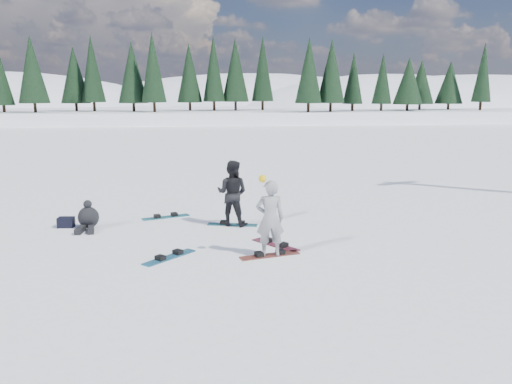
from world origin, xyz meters
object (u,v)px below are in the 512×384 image
(snowboarder_woman, at_px, (270,218))
(seated_rider, at_px, (88,218))
(snowboarder_man, at_px, (232,193))
(gear_bag, at_px, (66,222))
(snowboard_loose_a, at_px, (169,257))
(snowboard_loose_b, at_px, (275,245))
(snowboard_loose_c, at_px, (166,217))

(snowboarder_woman, xyz_separation_m, seated_rider, (-4.93, 3.07, -0.62))
(snowboarder_woman, bearing_deg, seated_rider, -32.28)
(snowboarder_woman, distance_m, seated_rider, 5.84)
(snowboarder_woman, relative_size, snowboarder_man, 1.03)
(seated_rider, xyz_separation_m, gear_bag, (-0.70, 0.25, -0.18))
(snowboarder_woman, xyz_separation_m, snowboard_loose_a, (-2.43, 0.13, -0.94))
(gear_bag, bearing_deg, snowboard_loose_b, -22.84)
(seated_rider, distance_m, snowboard_loose_c, 2.45)
(seated_rider, bearing_deg, snowboard_loose_c, 24.71)
(snowboard_loose_b, bearing_deg, snowboard_loose_c, -174.45)
(gear_bag, height_order, snowboard_loose_b, gear_bag)
(snowboarder_man, bearing_deg, gear_bag, 19.05)
(seated_rider, bearing_deg, snowboarder_man, -3.11)
(seated_rider, bearing_deg, snowboard_loose_b, -25.44)
(snowboarder_woman, xyz_separation_m, snowboarder_man, (-0.71, 3.00, 0.03))
(seated_rider, height_order, snowboard_loose_a, seated_rider)
(seated_rider, bearing_deg, snowboarder_woman, -34.12)
(snowboarder_woman, relative_size, snowboard_loose_a, 1.36)
(snowboarder_woman, bearing_deg, snowboard_loose_b, -108.27)
(snowboarder_man, bearing_deg, snowboarder_woman, 126.07)
(snowboarder_woman, relative_size, seated_rider, 2.01)
(snowboard_loose_b, bearing_deg, snowboarder_man, 167.54)
(snowboarder_woman, relative_size, gear_bag, 4.52)
(snowboard_loose_c, xyz_separation_m, snowboard_loose_a, (0.34, -4.03, 0.00))
(gear_bag, relative_size, snowboard_loose_c, 0.30)
(snowboarder_woman, height_order, snowboarder_man, snowboarder_woman)
(snowboard_loose_c, bearing_deg, seated_rider, -172.62)
(snowboarder_woman, height_order, snowboard_loose_b, snowboarder_woman)
(snowboarder_man, xyz_separation_m, snowboard_loose_a, (-1.72, -2.87, -0.97))
(snowboard_loose_c, height_order, snowboard_loose_a, same)
(seated_rider, relative_size, snowboard_loose_a, 0.68)
(snowboarder_man, relative_size, gear_bag, 4.37)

